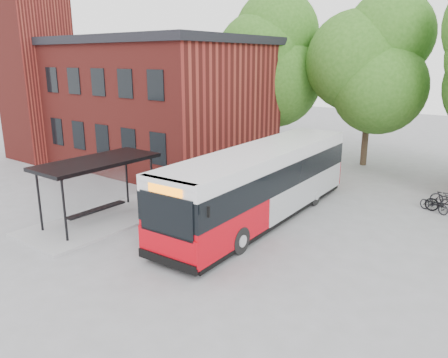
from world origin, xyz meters
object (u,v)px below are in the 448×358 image
Objects in this scene: bus_shelter at (99,191)px; bicycle_0 at (434,204)px; city_bus at (262,184)px; bicycle_1 at (444,203)px.

bicycle_0 is (11.71, 10.50, -1.05)m from bus_shelter.
bicycle_1 is (6.55, 5.86, -1.14)m from city_bus.
city_bus reaches higher than bicycle_1.
bicycle_1 is at bearing -55.08° from bicycle_0.
bicycle_0 is 0.89× the size of bicycle_1.
city_bus is 7.59× the size of bicycle_1.
city_bus is at bearing 156.99° from bicycle_0.
bicycle_0 is at bearing 41.88° from bus_shelter.
bus_shelter is 0.54× the size of city_bus.
bus_shelter is 15.76m from bicycle_0.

